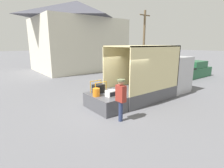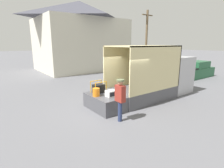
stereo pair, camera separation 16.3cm
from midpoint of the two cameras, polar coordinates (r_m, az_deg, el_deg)
name	(u,v)px [view 1 (the left image)]	position (r m, az deg, el deg)	size (l,w,h in m)	color
ground_plane	(115,106)	(9.29, 0.50, -7.21)	(160.00, 160.00, 0.00)	slate
box_truck	(159,79)	(11.50, 14.63, 1.56)	(5.93, 2.18, 3.12)	#B2B2B7
tailgate_deck	(105,102)	(8.80, -2.89, -5.88)	(1.32, 2.08, 0.74)	#4C4C51
microwave	(111,93)	(8.41, -0.83, -3.08)	(0.48, 0.38, 0.29)	white
portable_generator	(99,88)	(9.02, -4.88, -1.45)	(0.69, 0.50, 0.61)	black
orange_bucket	(96,92)	(8.45, -5.73, -2.72)	(0.34, 0.34, 0.39)	orange
worker_person	(121,96)	(7.22, 2.26, -3.86)	(0.32, 0.44, 1.81)	navy
pickup_truck_green	(189,71)	(18.65, 23.68, 4.05)	(5.15, 2.08, 1.55)	#1E5633
house_backdrop	(78,36)	(22.67, -11.15, 15.21)	(10.31, 8.12, 8.14)	beige
utility_pole	(144,39)	(23.69, 10.20, 14.31)	(1.80, 0.28, 7.29)	brown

